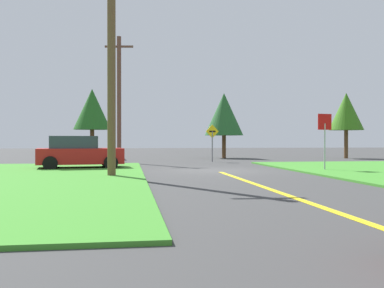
# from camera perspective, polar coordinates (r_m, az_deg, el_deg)

# --- Properties ---
(ground_plane) EXTENTS (120.00, 120.00, 0.00)m
(ground_plane) POSITION_cam_1_polar(r_m,az_deg,el_deg) (20.18, 3.18, -3.52)
(ground_plane) COLOR #3A3A3A
(lane_stripe_center) EXTENTS (0.20, 14.00, 0.01)m
(lane_stripe_center) POSITION_cam_1_polar(r_m,az_deg,el_deg) (12.47, 10.53, -5.98)
(lane_stripe_center) COLOR yellow
(lane_stripe_center) RESTS_ON ground
(stop_sign) EXTENTS (0.72, 0.19, 2.62)m
(stop_sign) POSITION_cam_1_polar(r_m,az_deg,el_deg) (20.74, 17.06, 1.65)
(stop_sign) COLOR #9EA0A8
(stop_sign) RESTS_ON ground
(parked_car_near_building) EXTENTS (4.30, 2.50, 1.62)m
(parked_car_near_building) POSITION_cam_1_polar(r_m,az_deg,el_deg) (21.98, -14.69, -1.11)
(parked_car_near_building) COLOR red
(parked_car_near_building) RESTS_ON ground
(utility_pole_near) EXTENTS (1.80, 0.31, 8.72)m
(utility_pole_near) POSITION_cam_1_polar(r_m,az_deg,el_deg) (17.04, -10.55, 10.82)
(utility_pole_near) COLOR brown
(utility_pole_near) RESTS_ON ground
(utility_pole_mid) EXTENTS (1.80, 0.37, 8.03)m
(utility_pole_mid) POSITION_cam_1_polar(r_m,az_deg,el_deg) (28.15, -9.57, 6.08)
(utility_pole_mid) COLOR brown
(utility_pole_mid) RESTS_ON ground
(direction_sign) EXTENTS (0.89, 0.20, 2.45)m
(direction_sign) POSITION_cam_1_polar(r_m,az_deg,el_deg) (28.49, 2.68, 0.71)
(direction_sign) COLOR slate
(direction_sign) RESTS_ON ground
(oak_tree_left) EXTENTS (3.07, 3.07, 5.19)m
(oak_tree_left) POSITION_cam_1_polar(r_m,az_deg,el_deg) (34.62, 4.23, 3.91)
(oak_tree_left) COLOR brown
(oak_tree_left) RESTS_ON ground
(pine_tree_center) EXTENTS (2.92, 2.92, 5.49)m
(pine_tree_center) POSITION_cam_1_polar(r_m,az_deg,el_deg) (35.17, -13.00, 4.45)
(pine_tree_center) COLOR brown
(pine_tree_center) RESTS_ON ground
(oak_tree_right) EXTENTS (2.67, 2.67, 5.16)m
(oak_tree_right) POSITION_cam_1_polar(r_m,az_deg,el_deg) (36.24, 19.62, 4.03)
(oak_tree_right) COLOR brown
(oak_tree_right) RESTS_ON ground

